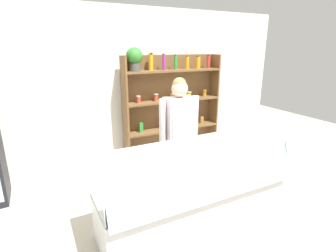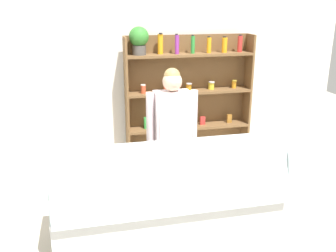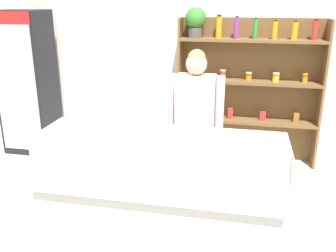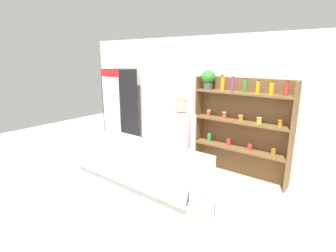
% 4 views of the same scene
% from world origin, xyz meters
% --- Properties ---
extents(ground_plane, '(12.00, 12.00, 0.00)m').
position_xyz_m(ground_plane, '(0.00, 0.00, 0.00)').
color(ground_plane, beige).
extents(back_wall, '(6.80, 0.10, 2.70)m').
position_xyz_m(back_wall, '(0.00, 2.29, 1.35)').
color(back_wall, white).
rests_on(back_wall, ground).
extents(shelving_unit, '(1.85, 0.29, 2.04)m').
position_xyz_m(shelving_unit, '(0.85, 2.03, 1.14)').
color(shelving_unit, brown).
rests_on(shelving_unit, ground).
extents(deli_display_case, '(2.21, 0.72, 1.01)m').
position_xyz_m(deli_display_case, '(0.19, 0.06, 0.31)').
color(deli_display_case, silver).
rests_on(deli_display_case, ground).
extents(shop_clerk, '(0.59, 0.25, 1.66)m').
position_xyz_m(shop_clerk, '(0.40, 0.79, 0.98)').
color(shop_clerk, '#4C4233').
rests_on(shop_clerk, ground).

